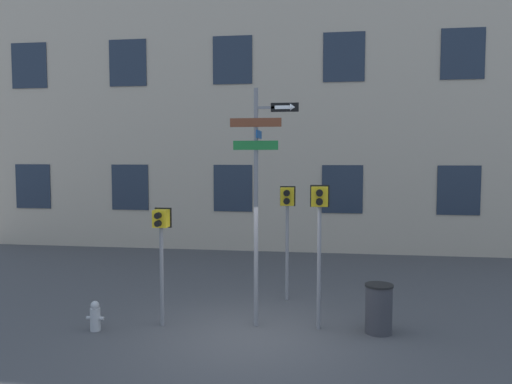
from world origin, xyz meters
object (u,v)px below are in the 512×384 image
at_px(pedestrian_signal_across, 287,211).
at_px(pedestrian_signal_left, 161,235).
at_px(street_sign_pole, 259,186).
at_px(pedestrian_signal_right, 319,217).
at_px(trash_bin, 379,309).
at_px(fire_hydrant, 95,316).

bearing_deg(pedestrian_signal_across, pedestrian_signal_left, -137.21).
height_order(street_sign_pole, pedestrian_signal_left, street_sign_pole).
height_order(street_sign_pole, pedestrian_signal_right, street_sign_pole).
relative_size(street_sign_pole, pedestrian_signal_right, 1.66).
bearing_deg(street_sign_pole, pedestrian_signal_across, 78.18).
xyz_separation_m(street_sign_pole, pedestrian_signal_left, (-2.01, -0.23, -1.01)).
distance_m(street_sign_pole, trash_bin, 3.44).
distance_m(street_sign_pole, fire_hydrant, 4.24).
bearing_deg(trash_bin, pedestrian_signal_right, 176.90).
distance_m(pedestrian_signal_left, pedestrian_signal_right, 3.27).
xyz_separation_m(fire_hydrant, trash_bin, (5.68, 0.68, 0.20)).
relative_size(pedestrian_signal_left, fire_hydrant, 4.03).
bearing_deg(pedestrian_signal_left, trash_bin, 2.41).
bearing_deg(trash_bin, street_sign_pole, 178.89).
bearing_deg(fire_hydrant, pedestrian_signal_right, 9.42).
distance_m(pedestrian_signal_left, trash_bin, 4.66).
bearing_deg(pedestrian_signal_left, fire_hydrant, -158.42).
bearing_deg(fire_hydrant, pedestrian_signal_left, 21.58).
bearing_deg(street_sign_pole, pedestrian_signal_left, -173.35).
bearing_deg(pedestrian_signal_right, pedestrian_signal_left, -175.56).
distance_m(pedestrian_signal_right, trash_bin, 2.18).
xyz_separation_m(pedestrian_signal_across, trash_bin, (2.01, -2.06, -1.71)).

